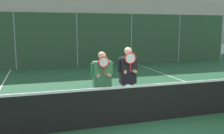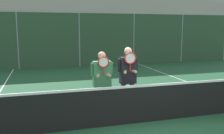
{
  "view_description": "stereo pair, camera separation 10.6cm",
  "coord_description": "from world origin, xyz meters",
  "px_view_note": "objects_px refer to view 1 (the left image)",
  "views": [
    {
      "loc": [
        -2.44,
        -5.53,
        2.37
      ],
      "look_at": [
        -0.5,
        0.79,
        1.33
      ],
      "focal_mm": 40.0,
      "sensor_mm": 36.0,
      "label": 1
    },
    {
      "loc": [
        -2.34,
        -5.56,
        2.37
      ],
      "look_at": [
        -0.5,
        0.79,
        1.33
      ],
      "focal_mm": 40.0,
      "sensor_mm": 36.0,
      "label": 2
    }
  ],
  "objects_px": {
    "car_center": "(131,47)",
    "player_center_left": "(128,76)",
    "car_left_of_center": "(55,49)",
    "car_right_of_center": "(194,46)",
    "player_leftmost": "(102,79)"
  },
  "relations": [
    {
      "from": "player_center_left",
      "to": "player_leftmost",
      "type": "bearing_deg",
      "value": 178.55
    },
    {
      "from": "player_leftmost",
      "to": "car_left_of_center",
      "type": "relative_size",
      "value": 0.37
    },
    {
      "from": "car_center",
      "to": "player_center_left",
      "type": "bearing_deg",
      "value": -111.69
    },
    {
      "from": "player_leftmost",
      "to": "car_center",
      "type": "bearing_deg",
      "value": 65.25
    },
    {
      "from": "car_right_of_center",
      "to": "car_center",
      "type": "bearing_deg",
      "value": 176.5
    },
    {
      "from": "player_leftmost",
      "to": "car_left_of_center",
      "type": "xyz_separation_m",
      "value": [
        -0.37,
        11.05,
        -0.12
      ]
    },
    {
      "from": "player_center_left",
      "to": "car_left_of_center",
      "type": "xyz_separation_m",
      "value": [
        -1.08,
        11.07,
        -0.17
      ]
    },
    {
      "from": "player_center_left",
      "to": "car_left_of_center",
      "type": "relative_size",
      "value": 0.4
    },
    {
      "from": "player_leftmost",
      "to": "car_right_of_center",
      "type": "bearing_deg",
      "value": 46.17
    },
    {
      "from": "car_left_of_center",
      "to": "car_right_of_center",
      "type": "height_order",
      "value": "car_left_of_center"
    },
    {
      "from": "car_right_of_center",
      "to": "player_center_left",
      "type": "bearing_deg",
      "value": -131.8
    },
    {
      "from": "car_left_of_center",
      "to": "car_center",
      "type": "relative_size",
      "value": 0.98
    },
    {
      "from": "car_center",
      "to": "car_right_of_center",
      "type": "bearing_deg",
      "value": -3.5
    },
    {
      "from": "car_left_of_center",
      "to": "car_center",
      "type": "height_order",
      "value": "car_center"
    },
    {
      "from": "player_leftmost",
      "to": "car_left_of_center",
      "type": "distance_m",
      "value": 11.06
    }
  ]
}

